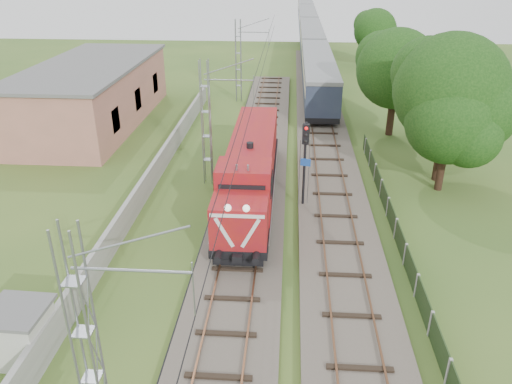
# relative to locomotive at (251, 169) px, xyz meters

# --- Properties ---
(ground) EXTENTS (140.00, 140.00, 0.00)m
(ground) POSITION_rel_locomotive_xyz_m (0.00, -9.49, -2.11)
(ground) COLOR #325620
(ground) RESTS_ON ground
(track_main) EXTENTS (4.20, 70.00, 0.45)m
(track_main) POSITION_rel_locomotive_xyz_m (0.00, -2.49, -1.92)
(track_main) COLOR #6B6054
(track_main) RESTS_ON ground
(track_side) EXTENTS (4.20, 80.00, 0.45)m
(track_side) POSITION_rel_locomotive_xyz_m (5.00, 10.51, -1.92)
(track_side) COLOR #6B6054
(track_side) RESTS_ON ground
(catenary) EXTENTS (3.31, 70.00, 8.00)m
(catenary) POSITION_rel_locomotive_xyz_m (-2.95, 2.51, 1.94)
(catenary) COLOR gray
(catenary) RESTS_ON ground
(boundary_wall) EXTENTS (0.25, 40.00, 1.50)m
(boundary_wall) POSITION_rel_locomotive_xyz_m (-6.50, 2.51, -1.36)
(boundary_wall) COLOR #9E9E99
(boundary_wall) RESTS_ON ground
(station_building) EXTENTS (8.40, 20.40, 5.22)m
(station_building) POSITION_rel_locomotive_xyz_m (-15.00, 14.51, 0.52)
(station_building) COLOR #BC7465
(station_building) RESTS_ON ground
(fence) EXTENTS (0.12, 32.00, 1.20)m
(fence) POSITION_rel_locomotive_xyz_m (8.00, -6.49, -1.51)
(fence) COLOR black
(fence) RESTS_ON ground
(locomotive) EXTENTS (2.77, 15.84, 4.02)m
(locomotive) POSITION_rel_locomotive_xyz_m (0.00, 0.00, 0.00)
(locomotive) COLOR black
(locomotive) RESTS_ON ground
(coach_rake) EXTENTS (3.06, 91.20, 3.53)m
(coach_rake) POSITION_rel_locomotive_xyz_m (5.00, 58.99, 0.43)
(coach_rake) COLOR black
(coach_rake) RESTS_ON ground
(signal_post) EXTENTS (0.58, 0.46, 5.32)m
(signal_post) POSITION_rel_locomotive_xyz_m (3.16, -0.90, 1.55)
(signal_post) COLOR black
(signal_post) RESTS_ON ground
(relay_hut) EXTENTS (2.21, 2.21, 2.20)m
(relay_hut) POSITION_rel_locomotive_xyz_m (-7.40, -13.68, -1.00)
(relay_hut) COLOR beige
(relay_hut) RESTS_ON ground
(tree_a) EXTENTS (5.64, 5.37, 7.31)m
(tree_a) POSITION_rel_locomotive_xyz_m (11.94, 2.37, 2.45)
(tree_a) COLOR #3E2419
(tree_a) RESTS_ON ground
(tree_b) EXTENTS (7.39, 7.04, 9.58)m
(tree_b) POSITION_rel_locomotive_xyz_m (12.20, 3.91, 3.87)
(tree_b) COLOR #3E2419
(tree_b) RESTS_ON ground
(tree_c) EXTENTS (6.65, 6.33, 8.62)m
(tree_c) POSITION_rel_locomotive_xyz_m (10.62, 12.99, 3.27)
(tree_c) COLOR #3E2419
(tree_c) RESTS_ON ground
(tree_d) EXTENTS (5.72, 5.45, 7.41)m
(tree_d) POSITION_rel_locomotive_xyz_m (12.98, 40.48, 2.52)
(tree_d) COLOR #3E2419
(tree_d) RESTS_ON ground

